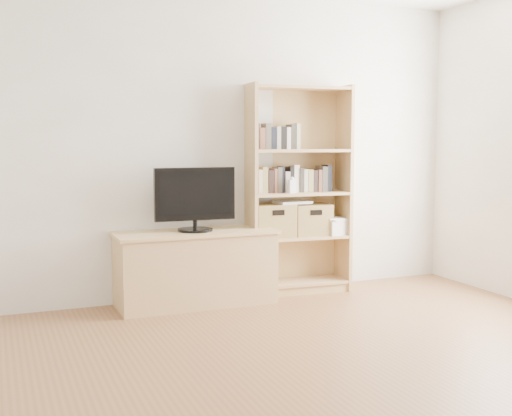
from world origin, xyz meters
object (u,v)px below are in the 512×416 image
television (195,199)px  baby_monitor (292,187)px  basket_right (310,220)px  tv_stand (196,269)px  bookshelf (298,190)px  basket_left (273,220)px  laptop (292,202)px

television → baby_monitor: television is taller
television → basket_right: bearing=5.9°
tv_stand → bookshelf: size_ratio=0.70×
baby_monitor → basket_left: bearing=136.3°
basket_left → television: bearing=-169.8°
laptop → tv_stand: bearing=-179.1°
bookshelf → television: bookshelf is taller
bookshelf → basket_left: (-0.24, 0.01, -0.26)m
tv_stand → bookshelf: (0.98, 0.08, 0.62)m
bookshelf → television: (-0.98, -0.08, -0.04)m
bookshelf → baby_monitor: size_ratio=15.91×
tv_stand → laptop: laptop is taller
baby_monitor → basket_right: size_ratio=0.34×
bookshelf → laptop: 0.13m
tv_stand → basket_right: basket_right is taller
basket_right → television: bearing=-172.1°
television → baby_monitor: bearing=1.3°
bookshelf → basket_right: (0.11, -0.01, -0.27)m
television → basket_right: (1.09, 0.06, -0.23)m
television → laptop: size_ratio=2.24×
television → baby_monitor: 0.87m
baby_monitor → basket_right: (0.22, 0.08, -0.31)m
bookshelf → laptop: bearing=-167.8°
basket_left → basket_right: bearing=-0.5°
tv_stand → basket_left: bearing=6.7°
tv_stand → baby_monitor: baby_monitor is taller
bookshelf → baby_monitor: bookshelf is taller
bookshelf → basket_left: 0.36m
tv_stand → basket_right: bearing=3.2°
bookshelf → tv_stand: bearing=-171.7°
baby_monitor → laptop: (0.04, 0.09, -0.14)m
basket_left → basket_right: 0.36m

